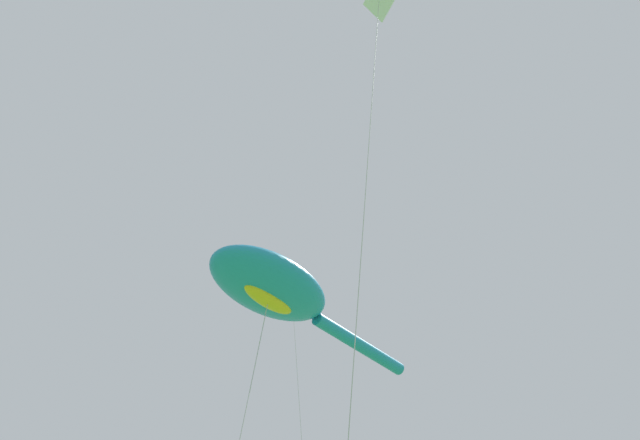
# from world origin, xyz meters

# --- Properties ---
(big_show_kite) EXTENTS (10.33, 4.19, 15.40)m
(big_show_kite) POSITION_xyz_m (5.05, 15.31, 14.73)
(big_show_kite) COLOR #1E8CBF
(big_show_kite) RESTS_ON ground
(small_kite_diamond_red) EXTENTS (3.04, 1.00, 20.53)m
(small_kite_diamond_red) POSITION_xyz_m (2.67, 7.75, 18.69)
(small_kite_diamond_red) COLOR white
(small_kite_diamond_red) RESTS_ON ground
(small_kite_tiny_distant) EXTENTS (1.04, 3.17, 20.60)m
(small_kite_tiny_distant) POSITION_xyz_m (10.46, 21.36, 20.16)
(small_kite_tiny_distant) COLOR orange
(small_kite_tiny_distant) RESTS_ON ground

